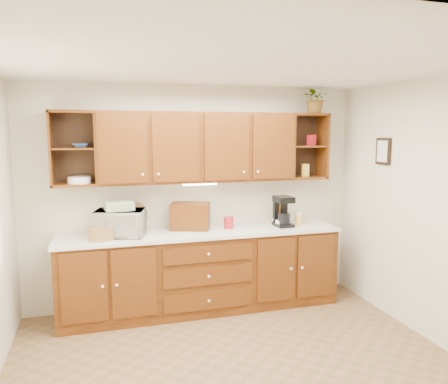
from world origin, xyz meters
TOP-DOWN VIEW (x-y plane):
  - floor at (0.00, 0.00)m, footprint 4.00×4.00m
  - ceiling at (0.00, 0.00)m, footprint 4.00×4.00m
  - back_wall at (0.00, 1.75)m, footprint 4.00×0.00m
  - right_wall at (2.00, 0.00)m, footprint 0.00×3.50m
  - base_cabinets at (0.00, 1.45)m, footprint 3.20×0.60m
  - countertop at (0.00, 1.44)m, footprint 3.24×0.64m
  - upper_cabinets at (0.01, 1.59)m, footprint 3.20×0.33m
  - undercabinet_light at (0.00, 1.53)m, footprint 0.40×0.05m
  - framed_picture at (1.98, 0.90)m, footprint 0.03×0.24m
  - wicker_basket at (-1.11, 1.34)m, footprint 0.32×0.32m
  - microwave at (-0.91, 1.45)m, footprint 0.59×0.47m
  - towel_stack at (-0.91, 1.45)m, footprint 0.32×0.25m
  - wine_bottle at (-0.95, 1.51)m, footprint 0.08×0.08m
  - woven_tray at (-0.76, 1.69)m, footprint 0.36×0.18m
  - bread_box at (-0.11, 1.57)m, footprint 0.51×0.41m
  - mug_tree at (0.98, 1.48)m, footprint 0.22×0.23m
  - canister_red at (0.34, 1.48)m, footprint 0.14×0.14m
  - canister_white at (1.22, 1.45)m, footprint 0.09×0.09m
  - canister_yellow at (1.22, 1.44)m, footprint 0.10×0.10m
  - coffee_maker at (1.00, 1.43)m, footprint 0.20×0.25m
  - bowl_stack at (-1.28, 1.58)m, footprint 0.20×0.20m
  - plate_stack at (-1.32, 1.56)m, footprint 0.32×0.32m
  - pantry_box_yellow at (1.35, 1.57)m, footprint 0.09×0.08m
  - pantry_box_red at (1.42, 1.56)m, footprint 0.11×0.10m
  - potted_plant at (1.45, 1.53)m, footprint 0.36×0.32m

SIDE VIEW (x-z plane):
  - floor at x=0.00m, z-range 0.00..0.00m
  - base_cabinets at x=0.00m, z-range 0.00..0.90m
  - countertop at x=0.00m, z-range 0.90..0.94m
  - woven_tray at x=-0.76m, z-range 0.78..1.12m
  - mug_tree at x=0.98m, z-range 0.85..1.12m
  - canister_yellow at x=1.22m, z-range 0.94..1.06m
  - wicker_basket at x=-1.11m, z-range 0.94..1.07m
  - canister_red at x=0.34m, z-range 0.94..1.08m
  - canister_white at x=1.22m, z-range 0.94..1.11m
  - microwave at x=-0.91m, z-range 0.94..1.23m
  - bread_box at x=-0.11m, z-range 0.94..1.25m
  - wine_bottle at x=-0.95m, z-range 0.94..1.26m
  - coffee_maker at x=1.00m, z-range 0.93..1.29m
  - towel_stack at x=-0.91m, z-range 1.23..1.32m
  - back_wall at x=0.00m, z-range -0.70..3.30m
  - right_wall at x=2.00m, z-range -0.45..3.05m
  - undercabinet_light at x=0.00m, z-range 1.46..1.48m
  - plate_stack at x=-1.32m, z-range 1.52..1.59m
  - pantry_box_yellow at x=1.35m, z-range 1.52..1.67m
  - framed_picture at x=1.98m, z-range 1.70..2.00m
  - upper_cabinets at x=0.01m, z-range 1.49..2.29m
  - bowl_stack at x=-1.28m, z-range 1.90..1.94m
  - pantry_box_red at x=1.42m, z-range 1.90..2.03m
  - potted_plant at x=1.45m, z-range 2.29..2.65m
  - ceiling at x=0.00m, z-range 2.60..2.60m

